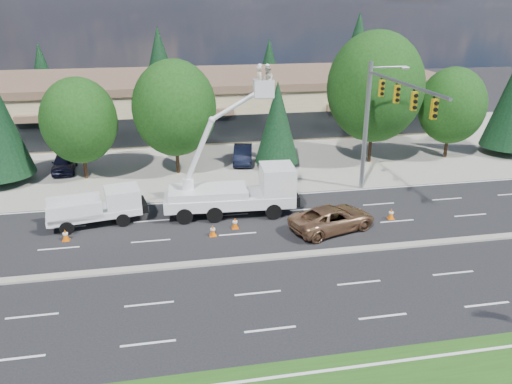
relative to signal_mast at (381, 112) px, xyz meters
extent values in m
plane|color=black|center=(-10.03, -7.04, -6.06)|extent=(140.00, 140.00, 0.00)
cube|color=gray|center=(-10.03, 12.96, -6.05)|extent=(140.00, 22.00, 0.01)
cube|color=gray|center=(-10.03, -7.04, -6.00)|extent=(120.00, 0.55, 0.12)
cube|color=tan|center=(-10.03, 22.96, -3.56)|extent=(50.00, 15.00, 5.00)
cube|color=brown|center=(-10.03, 22.96, -0.91)|extent=(50.40, 15.40, 0.70)
cube|color=black|center=(-10.03, 15.41, -4.56)|extent=(48.00, 0.12, 2.60)
cylinder|color=#332114|center=(-26.03, 7.96, -5.66)|extent=(0.26, 0.26, 0.80)
cylinder|color=#332114|center=(-20.03, 7.96, -4.81)|extent=(0.28, 0.28, 2.50)
ellipsoid|color=black|center=(-20.03, 7.96, -1.54)|extent=(5.55, 5.55, 6.39)
cylinder|color=#332114|center=(-13.03, 7.96, -4.63)|extent=(0.28, 0.28, 2.86)
ellipsoid|color=black|center=(-13.03, 7.96, -0.89)|extent=(6.36, 6.36, 7.32)
cylinder|color=#332114|center=(-5.03, 7.96, -5.66)|extent=(0.26, 0.26, 0.80)
cone|color=black|center=(-5.03, 7.96, -2.30)|extent=(3.55, 3.55, 6.49)
cylinder|color=#332114|center=(2.97, 7.96, -4.32)|extent=(0.28, 0.28, 3.48)
ellipsoid|color=black|center=(2.97, 7.96, 0.22)|extent=(7.73, 7.73, 8.89)
cylinder|color=#332114|center=(9.97, 7.96, -4.80)|extent=(0.28, 0.28, 2.51)
ellipsoid|color=black|center=(9.97, 7.96, -1.53)|extent=(5.57, 5.57, 6.41)
cylinder|color=#332114|center=(15.97, 7.96, -5.66)|extent=(0.26, 0.26, 0.80)
cylinder|color=#332114|center=(-28.03, 34.96, -5.66)|extent=(0.26, 0.26, 0.80)
cone|color=black|center=(-28.03, 34.96, -1.70)|extent=(4.12, 4.12, 7.53)
cylinder|color=#332114|center=(-14.03, 34.96, -5.66)|extent=(0.26, 0.26, 0.80)
cone|color=black|center=(-14.03, 34.96, -0.75)|extent=(5.02, 5.02, 9.17)
cylinder|color=#332114|center=(-0.03, 34.96, -5.66)|extent=(0.26, 0.26, 0.80)
cone|color=black|center=(-0.03, 34.96, -1.65)|extent=(4.17, 4.17, 7.61)
cylinder|color=#332114|center=(11.97, 34.96, -5.66)|extent=(0.26, 0.26, 0.80)
cone|color=black|center=(11.97, 34.96, 0.08)|extent=(5.80, 5.80, 10.60)
cylinder|color=gray|center=(-0.03, 2.16, -1.56)|extent=(0.32, 0.32, 9.00)
cylinder|color=gray|center=(-0.03, -2.84, 2.24)|extent=(0.20, 10.00, 0.20)
cylinder|color=gray|center=(1.27, 2.16, 2.54)|extent=(2.60, 0.12, 0.12)
cube|color=gold|center=(-0.03, 0.16, 1.49)|extent=(0.32, 0.22, 1.05)
cube|color=gold|center=(-0.03, -2.04, 1.49)|extent=(0.32, 0.22, 1.05)
cube|color=gold|center=(-0.03, -4.24, 1.49)|extent=(0.32, 0.22, 1.05)
cube|color=gold|center=(-0.03, -6.44, 1.49)|extent=(0.32, 0.22, 1.05)
cube|color=white|center=(-18.38, -0.84, -5.28)|extent=(5.77, 2.99, 0.41)
cube|color=white|center=(-16.67, -0.52, -4.64)|extent=(2.34, 2.30, 1.37)
cube|color=black|center=(-16.09, -0.41, -4.46)|extent=(0.39, 1.72, 0.91)
cube|color=white|center=(-19.62, -0.19, -4.82)|extent=(3.11, 0.84, 1.01)
cube|color=white|center=(-19.30, -1.90, -4.82)|extent=(3.11, 0.84, 1.01)
cube|color=white|center=(-10.09, -0.84, -5.04)|extent=(8.27, 2.88, 0.71)
cube|color=white|center=(-7.04, -1.01, -3.97)|extent=(2.16, 2.50, 2.04)
cube|color=black|center=(-6.27, -1.05, -3.81)|extent=(0.19, 2.04, 1.22)
cube|color=white|center=(-11.42, -0.77, -4.48)|extent=(5.01, 2.60, 0.51)
cylinder|color=white|center=(-12.64, -0.71, -3.92)|extent=(0.71, 0.71, 0.82)
cube|color=white|center=(-7.95, -0.96, 1.92)|extent=(1.17, 0.98, 1.10)
imported|color=beige|center=(-8.18, -0.95, 2.33)|extent=(0.45, 0.66, 1.76)
imported|color=beige|center=(-7.73, -0.97, 2.33)|extent=(0.71, 0.89, 1.76)
ellipsoid|color=white|center=(-8.18, -0.95, 3.23)|extent=(0.27, 0.27, 0.18)
ellipsoid|color=white|center=(-7.73, -0.97, 3.23)|extent=(0.27, 0.27, 0.18)
cube|color=#DC5B06|center=(-19.79, -2.87, -6.04)|extent=(0.40, 0.40, 0.03)
cone|color=#DC5B06|center=(-19.79, -2.87, -5.71)|extent=(0.36, 0.36, 0.70)
cylinder|color=white|center=(-19.79, -2.87, -5.64)|extent=(0.29, 0.29, 0.10)
cube|color=#DC5B06|center=(-11.48, -3.80, -6.04)|extent=(0.40, 0.40, 0.03)
cone|color=#DC5B06|center=(-11.48, -3.80, -5.71)|extent=(0.36, 0.36, 0.70)
cylinder|color=white|center=(-11.48, -3.80, -5.64)|extent=(0.29, 0.29, 0.10)
cube|color=#DC5B06|center=(-10.06, -3.02, -6.04)|extent=(0.40, 0.40, 0.03)
cone|color=#DC5B06|center=(-10.06, -3.02, -5.71)|extent=(0.36, 0.36, 0.70)
cylinder|color=white|center=(-10.06, -3.02, -5.64)|extent=(0.29, 0.29, 0.10)
cube|color=#DC5B06|center=(-2.14, -2.95, -6.04)|extent=(0.40, 0.40, 0.03)
cone|color=#DC5B06|center=(-2.14, -2.95, -5.71)|extent=(0.36, 0.36, 0.70)
cylinder|color=white|center=(-2.14, -2.95, -5.64)|extent=(0.29, 0.29, 0.10)
cube|color=#DC5B06|center=(-0.25, -3.41, -6.04)|extent=(0.40, 0.40, 0.03)
cone|color=#DC5B06|center=(-0.25, -3.41, -5.71)|extent=(0.36, 0.36, 0.70)
cylinder|color=white|center=(-0.25, -3.41, -5.64)|extent=(0.29, 0.29, 0.10)
imported|color=#916646|center=(-4.38, -4.24, -5.33)|extent=(5.74, 3.90, 1.46)
imported|color=black|center=(-21.93, 10.03, -5.34)|extent=(1.92, 4.30, 1.43)
imported|color=black|center=(-7.55, 9.72, -5.34)|extent=(2.29, 4.53, 1.43)
camera|label=1|loc=(-13.76, -29.96, 6.82)|focal=35.00mm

